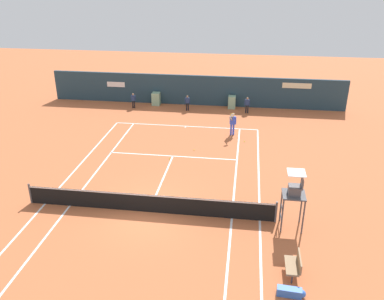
% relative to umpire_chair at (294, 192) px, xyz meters
% --- Properties ---
extents(ground_plane, '(80.00, 80.00, 0.01)m').
position_rel_umpire_chair_xyz_m(ground_plane, '(-6.67, 0.89, -1.82)').
color(ground_plane, '#BC6038').
extents(tennis_net, '(12.10, 0.10, 1.07)m').
position_rel_umpire_chair_xyz_m(tennis_net, '(-6.67, 0.31, -1.31)').
color(tennis_net, '#4C4C51').
rests_on(tennis_net, ground_plane).
extents(sponsor_back_wall, '(25.00, 1.02, 2.55)m').
position_rel_umpire_chair_xyz_m(sponsor_back_wall, '(-6.68, 17.28, -0.58)').
color(sponsor_back_wall, '#233D4C').
rests_on(sponsor_back_wall, ground_plane).
extents(umpire_chair, '(1.00, 1.00, 2.79)m').
position_rel_umpire_chair_xyz_m(umpire_chair, '(0.00, 0.00, 0.00)').
color(umpire_chair, '#47474C').
rests_on(umpire_chair, ground_plane).
extents(player_bench, '(0.54, 1.11, 0.88)m').
position_rel_umpire_chair_xyz_m(player_bench, '(-0.15, -3.18, -1.31)').
color(player_bench, '#38383D').
rests_on(player_bench, ground_plane).
extents(equipment_bag, '(1.03, 0.36, 0.32)m').
position_rel_umpire_chair_xyz_m(equipment_bag, '(-0.30, -4.30, -1.66)').
color(equipment_bag, blue).
rests_on(equipment_bag, ground_plane).
extents(player_on_baseline, '(0.50, 0.81, 1.82)m').
position_rel_umpire_chair_xyz_m(player_on_baseline, '(-3.16, 10.75, -0.86)').
color(player_on_baseline, blue).
rests_on(player_on_baseline, ground_plane).
extents(ball_kid_centre_post, '(0.42, 0.19, 1.27)m').
position_rel_umpire_chair_xyz_m(ball_kid_centre_post, '(-7.09, 15.66, -1.09)').
color(ball_kid_centre_post, black).
rests_on(ball_kid_centre_post, ground_plane).
extents(ball_kid_right_post, '(0.44, 0.19, 1.33)m').
position_rel_umpire_chair_xyz_m(ball_kid_right_post, '(-2.22, 15.66, -1.05)').
color(ball_kid_right_post, black).
rests_on(ball_kid_right_post, ground_plane).
extents(ball_kid_left_post, '(0.42, 0.18, 1.27)m').
position_rel_umpire_chair_xyz_m(ball_kid_left_post, '(-11.66, 15.66, -1.09)').
color(ball_kid_left_post, black).
rests_on(ball_kid_left_post, ground_plane).
extents(tennis_ball_near_service_line, '(0.07, 0.07, 0.07)m').
position_rel_umpire_chair_xyz_m(tennis_ball_near_service_line, '(-5.46, 7.76, -1.78)').
color(tennis_ball_near_service_line, '#CCE033').
rests_on(tennis_ball_near_service_line, ground_plane).
extents(tennis_ball_by_sideline, '(0.07, 0.07, 0.07)m').
position_rel_umpire_chair_xyz_m(tennis_ball_by_sideline, '(-6.79, 6.26, -1.78)').
color(tennis_ball_by_sideline, '#CCE033').
rests_on(tennis_ball_by_sideline, ground_plane).
extents(tennis_ball_mid_court, '(0.07, 0.07, 0.07)m').
position_rel_umpire_chair_xyz_m(tennis_ball_mid_court, '(-2.27, 9.61, -1.78)').
color(tennis_ball_mid_court, '#CCE033').
rests_on(tennis_ball_mid_court, ground_plane).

